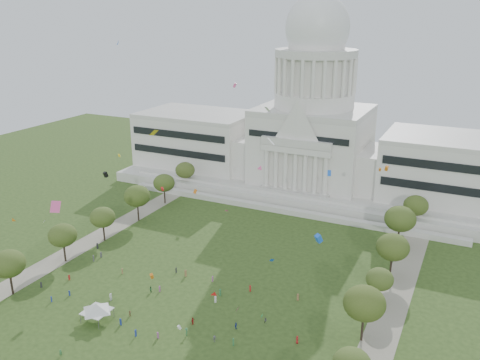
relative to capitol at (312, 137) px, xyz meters
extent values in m
plane|color=#2D441A|center=(0.00, -113.59, -22.30)|extent=(400.00, 400.00, 0.00)
cube|color=beige|center=(0.00, 1.41, -20.30)|extent=(160.00, 60.00, 4.00)
cube|color=beige|center=(0.00, -31.59, -21.30)|extent=(130.00, 3.00, 2.00)
cube|color=beige|center=(0.00, -23.59, -19.80)|extent=(140.00, 3.00, 5.00)
cube|color=silver|center=(-55.00, 0.41, -7.30)|extent=(50.00, 34.00, 22.00)
cube|color=silver|center=(55.00, 0.41, -7.30)|extent=(50.00, 34.00, 22.00)
cube|color=silver|center=(-27.00, -1.59, -10.30)|extent=(12.00, 26.00, 16.00)
cube|color=silver|center=(27.00, -1.59, -10.30)|extent=(12.00, 26.00, 16.00)
cube|color=silver|center=(0.00, 0.41, -4.30)|extent=(44.00, 38.00, 28.00)
cube|color=silver|center=(0.00, -19.59, -1.10)|extent=(28.00, 3.00, 2.40)
cube|color=black|center=(-55.00, -16.79, -5.30)|extent=(46.00, 0.40, 11.00)
cube|color=black|center=(55.00, -16.79, -5.30)|extent=(46.00, 0.40, 11.00)
cylinder|color=silver|center=(0.00, 0.41, 15.10)|extent=(32.00, 32.00, 6.00)
cylinder|color=silver|center=(0.00, 0.41, 25.10)|extent=(28.00, 28.00, 14.00)
cylinder|color=beige|center=(0.00, 0.41, 33.60)|extent=(32.40, 32.40, 3.00)
cylinder|color=silver|center=(0.00, 0.41, 39.10)|extent=(22.00, 22.00, 8.00)
ellipsoid|color=white|center=(0.00, 0.41, 43.10)|extent=(25.00, 25.00, 26.20)
cube|color=gray|center=(-48.00, -83.59, -22.28)|extent=(8.00, 160.00, 0.04)
cube|color=gray|center=(48.00, -83.59, -22.28)|extent=(8.00, 160.00, 0.04)
cylinder|color=black|center=(-44.07, -116.55, -19.42)|extent=(0.56, 0.56, 5.75)
ellipsoid|color=#39511B|center=(-44.07, -116.55, -13.33)|extent=(8.86, 8.86, 7.25)
cylinder|color=black|center=(-45.04, -96.29, -19.56)|extent=(0.56, 0.56, 5.47)
ellipsoid|color=#364D18|center=(-45.04, -96.29, -13.77)|extent=(8.42, 8.42, 6.89)
cylinder|color=black|center=(44.17, -96.15, -19.19)|extent=(0.56, 0.56, 6.20)
ellipsoid|color=#364A15|center=(44.17, -96.15, -12.62)|extent=(9.55, 9.55, 7.82)
cylinder|color=black|center=(-44.09, -79.67, -19.66)|extent=(0.56, 0.56, 5.27)
ellipsoid|color=#39511B|center=(-44.09, -79.67, -14.07)|extent=(8.12, 8.12, 6.65)
cylinder|color=black|center=(44.40, -79.10, -20.02)|extent=(0.56, 0.56, 4.56)
ellipsoid|color=#3A501D|center=(44.40, -79.10, -15.19)|extent=(7.01, 7.01, 5.74)
cylinder|color=black|center=(-44.08, -61.17, -19.28)|extent=(0.56, 0.56, 6.03)
ellipsoid|color=#334C16|center=(-44.08, -61.17, -12.89)|extent=(9.29, 9.29, 7.60)
cylinder|color=black|center=(44.76, -63.55, -19.31)|extent=(0.56, 0.56, 5.97)
ellipsoid|color=#354817|center=(44.76, -63.55, -12.99)|extent=(9.19, 9.19, 7.52)
cylinder|color=black|center=(-45.22, -42.58, -19.59)|extent=(0.56, 0.56, 5.41)
ellipsoid|color=#344C18|center=(-45.22, -42.58, -13.86)|extent=(8.33, 8.33, 6.81)
cylinder|color=black|center=(43.49, -43.40, -19.11)|extent=(0.56, 0.56, 6.37)
ellipsoid|color=#374D18|center=(43.49, -43.40, -12.35)|extent=(9.82, 9.82, 8.03)
cylinder|color=black|center=(-46.87, -24.45, -19.64)|extent=(0.56, 0.56, 5.32)
ellipsoid|color=#3A491A|center=(-46.87, -24.45, -14.00)|extent=(8.19, 8.19, 6.70)
cylinder|color=black|center=(45.96, -25.46, -19.56)|extent=(0.56, 0.56, 5.47)
ellipsoid|color=#344815|center=(45.96, -25.46, -13.77)|extent=(8.42, 8.42, 6.89)
cylinder|color=#4C4C4C|center=(-18.34, -119.02, -21.05)|extent=(0.12, 0.12, 2.49)
cylinder|color=#4C4C4C|center=(-12.78, -119.02, -21.05)|extent=(0.12, 0.12, 2.49)
cylinder|color=#4C4C4C|center=(-18.34, -113.45, -21.05)|extent=(0.12, 0.12, 2.49)
cylinder|color=#4C4C4C|center=(-12.78, -113.45, -21.05)|extent=(0.12, 0.12, 2.49)
cube|color=silver|center=(-15.56, -116.24, -19.71)|extent=(5.99, 5.99, 0.20)
pyramid|color=silver|center=(-15.56, -116.24, -18.62)|extent=(8.39, 8.39, 1.99)
imported|color=#B21E1E|center=(31.30, -103.60, -21.36)|extent=(1.06, 1.08, 1.88)
imported|color=#4C4C51|center=(21.87, -99.66, -21.51)|extent=(0.90, 0.78, 1.57)
imported|color=#33723F|center=(7.14, -112.05, -21.32)|extent=(0.96, 1.39, 1.96)
imported|color=#B21E1E|center=(6.22, -107.63, -21.34)|extent=(0.76, 1.19, 1.91)
imported|color=olive|center=(-9.50, -111.44, -21.53)|extent=(1.18, 1.52, 1.53)
imported|color=#33723F|center=(-13.70, -130.36, -21.45)|extent=(0.74, 0.76, 1.69)
imported|color=#33723F|center=(-11.49, -99.78, -21.43)|extent=(0.94, 0.70, 1.73)
imported|color=#4C4C51|center=(14.19, -111.36, -21.49)|extent=(1.11, 1.13, 1.62)
imported|color=navy|center=(16.37, -104.75, -21.43)|extent=(0.62, 1.04, 1.73)
cube|color=#26262B|center=(-39.80, -110.80, -21.49)|extent=(0.49, 0.49, 1.61)
cube|color=#994C8C|center=(1.79, -115.83, -21.51)|extent=(0.49, 0.43, 1.57)
cube|color=olive|center=(25.38, -86.52, -21.37)|extent=(0.51, 0.33, 1.85)
cube|color=#B21E1E|center=(-35.86, -104.38, -21.52)|extent=(0.35, 0.46, 1.55)
cube|color=#4C4C51|center=(-37.01, -89.69, -21.43)|extent=(0.36, 0.50, 1.72)
cube|color=navy|center=(-31.87, -114.96, -21.54)|extent=(0.42, 0.47, 1.51)
cube|color=#26262B|center=(-11.09, -87.90, -21.49)|extent=(0.37, 0.48, 1.61)
cube|color=#4C4C51|center=(-37.35, -92.65, -21.35)|extent=(0.59, 0.55, 1.90)
cube|color=navy|center=(-3.26, -117.42, -21.44)|extent=(0.38, 0.51, 1.71)
cube|color=#B21E1E|center=(12.33, -87.85, -21.41)|extent=(0.54, 0.54, 1.77)
cube|color=#33723F|center=(6.11, -93.33, -21.33)|extent=(0.32, 0.52, 1.94)
cube|color=#33723F|center=(18.63, -110.68, -21.40)|extent=(0.51, 0.56, 1.80)
cube|color=olive|center=(-7.57, -88.44, -21.32)|extent=(0.53, 0.61, 1.95)
cube|color=#B21E1E|center=(-19.92, -115.74, -21.47)|extent=(0.51, 0.49, 1.65)
cube|color=navy|center=(-9.24, -115.38, -21.45)|extent=(0.51, 0.39, 1.69)
cube|color=#994C8C|center=(-9.48, -98.57, -21.45)|extent=(0.38, 0.50, 1.69)
cube|color=silver|center=(6.54, -96.78, -21.41)|extent=(0.50, 0.55, 1.78)
cube|color=#994C8C|center=(0.71, -87.63, -21.48)|extent=(0.33, 0.46, 1.62)
cube|color=silver|center=(-18.50, -107.70, -21.32)|extent=(0.42, 0.57, 1.94)
cube|color=navy|center=(-29.86, -110.63, -21.56)|extent=(0.44, 0.35, 1.46)
cube|color=olive|center=(-24.76, -95.02, -21.49)|extent=(0.44, 0.50, 1.60)
cube|color=#26262B|center=(-42.00, -85.55, -21.36)|extent=(0.45, 0.57, 1.88)
camera|label=1|loc=(61.98, -197.05, 49.36)|focal=38.00mm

